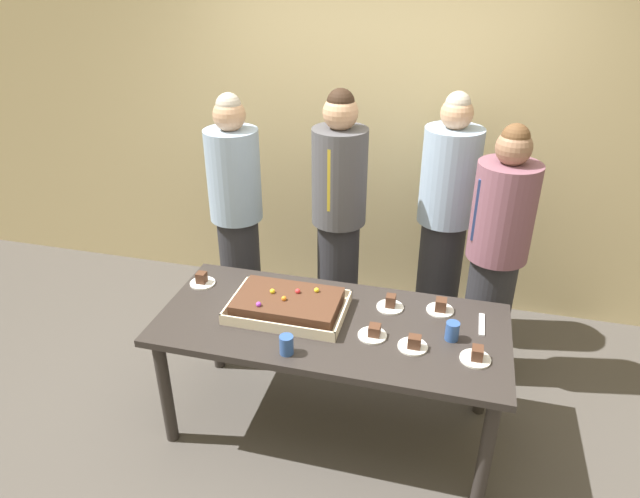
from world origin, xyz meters
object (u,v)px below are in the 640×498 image
(drink_cup_middle, at_px, (286,345))
(sheet_cake, at_px, (288,305))
(person_green_shirt_behind, at_px, (445,220))
(cake_server_utensil, at_px, (482,324))
(person_striped_tie_right, at_px, (237,215))
(plated_slice_far_left, at_px, (202,281))
(plated_slice_near_right, at_px, (373,333))
(drink_cup_nearest, at_px, (452,331))
(plated_slice_far_right, at_px, (390,304))
(plated_slice_center_front, at_px, (441,307))
(person_far_right_suit, at_px, (496,257))
(party_table, at_px, (331,335))
(plated_slice_near_left, at_px, (476,356))
(plated_slice_center_back, at_px, (414,344))
(person_serving_front, at_px, (339,219))

(drink_cup_middle, bearing_deg, sheet_cake, 106.42)
(sheet_cake, bearing_deg, person_green_shirt_behind, 54.37)
(cake_server_utensil, height_order, person_striped_tie_right, person_striped_tie_right)
(plated_slice_far_left, bearing_deg, plated_slice_near_right, -13.41)
(drink_cup_nearest, bearing_deg, plated_slice_far_left, 173.00)
(drink_cup_nearest, bearing_deg, plated_slice_far_right, 148.89)
(plated_slice_center_front, xyz_separation_m, person_far_right_suit, (0.28, 0.47, 0.10))
(plated_slice_center_front, height_order, person_striped_tie_right, person_striped_tie_right)
(party_table, relative_size, plated_slice_far_left, 12.43)
(plated_slice_far_left, relative_size, plated_slice_far_right, 1.00)
(plated_slice_near_left, bearing_deg, drink_cup_nearest, 131.95)
(plated_slice_center_front, xyz_separation_m, drink_cup_nearest, (0.07, -0.24, 0.02))
(person_striped_tie_right, bearing_deg, plated_slice_near_right, 13.09)
(party_table, bearing_deg, plated_slice_center_front, 24.14)
(drink_cup_nearest, xyz_separation_m, person_green_shirt_behind, (-0.12, 1.09, 0.11))
(plated_slice_near_left, relative_size, person_far_right_suit, 0.09)
(plated_slice_center_back, relative_size, drink_cup_nearest, 1.50)
(person_serving_front, bearing_deg, plated_slice_center_back, 37.29)
(drink_cup_nearest, bearing_deg, cake_server_utensil, 47.94)
(cake_server_utensil, relative_size, person_striped_tie_right, 0.12)
(plated_slice_center_back, height_order, drink_cup_nearest, drink_cup_nearest)
(person_far_right_suit, bearing_deg, person_striped_tie_right, -36.77)
(sheet_cake, distance_m, plated_slice_near_left, 1.02)
(plated_slice_near_left, bearing_deg, plated_slice_center_back, 176.94)
(sheet_cake, relative_size, drink_cup_nearest, 6.29)
(drink_cup_middle, distance_m, cake_server_utensil, 1.05)
(party_table, height_order, plated_slice_near_right, plated_slice_near_right)
(plated_slice_far_right, height_order, drink_cup_middle, drink_cup_middle)
(plated_slice_far_left, relative_size, plated_slice_center_back, 1.00)
(plated_slice_far_right, xyz_separation_m, plated_slice_center_front, (0.27, 0.04, 0.00))
(drink_cup_middle, bearing_deg, plated_slice_near_right, 31.94)
(party_table, distance_m, plated_slice_center_front, 0.62)
(plated_slice_center_front, height_order, drink_cup_nearest, drink_cup_nearest)
(person_green_shirt_behind, bearing_deg, person_serving_front, -36.88)
(plated_slice_far_left, xyz_separation_m, person_striped_tie_right, (-0.04, 0.67, 0.13))
(drink_cup_middle, bearing_deg, plated_slice_center_front, 38.50)
(party_table, relative_size, sheet_cake, 2.96)
(plated_slice_center_front, xyz_separation_m, plated_slice_center_back, (-0.11, -0.36, -0.00))
(plated_slice_far_right, distance_m, drink_cup_nearest, 0.40)
(plated_slice_center_back, distance_m, person_serving_front, 1.19)
(plated_slice_far_right, xyz_separation_m, person_striped_tie_right, (-1.16, 0.64, 0.13))
(plated_slice_far_left, distance_m, plated_slice_center_back, 1.32)
(plated_slice_center_back, relative_size, person_green_shirt_behind, 0.09)
(person_striped_tie_right, bearing_deg, plated_slice_near_left, 21.56)
(person_striped_tie_right, bearing_deg, plated_slice_far_left, -33.52)
(drink_cup_nearest, height_order, cake_server_utensil, drink_cup_nearest)
(plated_slice_near_left, bearing_deg, plated_slice_center_front, 117.24)
(party_table, xyz_separation_m, person_far_right_suit, (0.84, 0.72, 0.21))
(plated_slice_near_right, relative_size, drink_cup_nearest, 1.50)
(plated_slice_far_left, distance_m, person_serving_front, 0.98)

